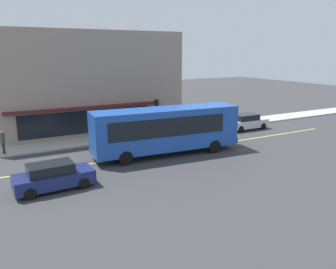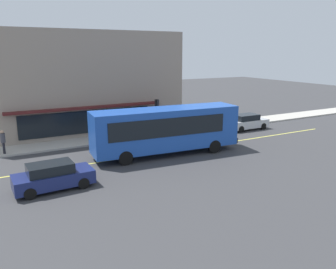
{
  "view_description": "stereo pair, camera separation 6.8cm",
  "coord_description": "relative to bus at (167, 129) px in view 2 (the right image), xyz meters",
  "views": [
    {
      "loc": [
        -10.61,
        -21.93,
        7.51
      ],
      "look_at": [
        0.77,
        -0.82,
        1.6
      ],
      "focal_mm": 35.91,
      "sensor_mm": 36.0,
      "label": 1
    },
    {
      "loc": [
        -10.55,
        -21.97,
        7.51
      ],
      "look_at": [
        0.77,
        -0.82,
        1.6
      ],
      "focal_mm": 35.91,
      "sensor_mm": 36.0,
      "label": 2
    }
  ],
  "objects": [
    {
      "name": "car_maroon",
      "position": [
        2.32,
        3.78,
        -1.24
      ],
      "size": [
        4.4,
        2.06,
        1.52
      ],
      "color": "maroon",
      "rests_on": "ground"
    },
    {
      "name": "ground",
      "position": [
        -0.81,
        0.53,
        -1.99
      ],
      "size": [
        120.0,
        120.0,
        0.0
      ],
      "primitive_type": "plane",
      "color": "#38383A"
    },
    {
      "name": "bus",
      "position": [
        0.0,
        0.0,
        0.0
      ],
      "size": [
        11.28,
        3.28,
        3.5
      ],
      "color": "#1E4CAD",
      "rests_on": "ground"
    },
    {
      "name": "pedestrian_waiting",
      "position": [
        7.49,
        7.14,
        -0.77
      ],
      "size": [
        0.34,
        0.34,
        1.76
      ],
      "color": "black",
      "rests_on": "sidewalk"
    },
    {
      "name": "sidewalk",
      "position": [
        -0.81,
        6.24,
        -1.91
      ],
      "size": [
        80.0,
        2.71,
        0.15
      ],
      "primitive_type": "cube",
      "color": "#B2ADA3",
      "rests_on": "ground"
    },
    {
      "name": "storefront_building",
      "position": [
        -3.86,
        13.47,
        2.7
      ],
      "size": [
        19.26,
        12.36,
        9.38
      ],
      "color": "gray",
      "rests_on": "ground"
    },
    {
      "name": "car_silver",
      "position": [
        10.94,
        3.68,
        -1.24
      ],
      "size": [
        4.3,
        1.87,
        1.52
      ],
      "color": "#B7BABF",
      "rests_on": "ground"
    },
    {
      "name": "lane_centre_stripe",
      "position": [
        -0.81,
        0.53,
        -1.98
      ],
      "size": [
        36.0,
        0.16,
        0.01
      ],
      "primitive_type": "cube",
      "color": "#D8D14C",
      "rests_on": "ground"
    },
    {
      "name": "traffic_light",
      "position": [
        1.94,
        5.51,
        0.55
      ],
      "size": [
        0.3,
        0.52,
        3.2
      ],
      "color": "#2D2D33",
      "rests_on": "sidewalk"
    },
    {
      "name": "pedestrian_near_storefront",
      "position": [
        -10.81,
        5.38,
        -0.75
      ],
      "size": [
        0.34,
        0.34,
        1.8
      ],
      "color": "black",
      "rests_on": "sidewalk"
    },
    {
      "name": "car_navy",
      "position": [
        -8.7,
        -2.82,
        -1.24
      ],
      "size": [
        4.38,
        2.02,
        1.52
      ],
      "color": "navy",
      "rests_on": "ground"
    }
  ]
}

